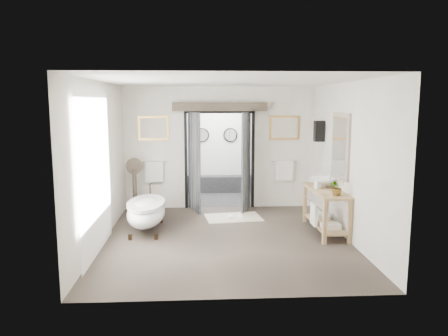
{
  "coord_description": "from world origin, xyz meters",
  "views": [
    {
      "loc": [
        -0.47,
        -7.83,
        2.54
      ],
      "look_at": [
        0.0,
        0.6,
        1.25
      ],
      "focal_mm": 35.0,
      "sensor_mm": 36.0,
      "label": 1
    }
  ],
  "objects_px": {
    "clawfoot_tub": "(146,211)",
    "basin": "(323,182)",
    "rug": "(233,217)",
    "vanity": "(325,207)"
  },
  "relations": [
    {
      "from": "rug",
      "to": "vanity",
      "type": "bearing_deg",
      "value": -34.57
    },
    {
      "from": "clawfoot_tub",
      "to": "basin",
      "type": "xyz_separation_m",
      "value": [
        3.52,
        0.0,
        0.55
      ]
    },
    {
      "from": "vanity",
      "to": "rug",
      "type": "height_order",
      "value": "vanity"
    },
    {
      "from": "rug",
      "to": "basin",
      "type": "distance_m",
      "value": 2.15
    },
    {
      "from": "vanity",
      "to": "clawfoot_tub",
      "type": "bearing_deg",
      "value": 175.18
    },
    {
      "from": "clawfoot_tub",
      "to": "vanity",
      "type": "relative_size",
      "value": 1.02
    },
    {
      "from": "basin",
      "to": "clawfoot_tub",
      "type": "bearing_deg",
      "value": -156.57
    },
    {
      "from": "clawfoot_tub",
      "to": "basin",
      "type": "height_order",
      "value": "basin"
    },
    {
      "from": "clawfoot_tub",
      "to": "basin",
      "type": "bearing_deg",
      "value": 0.07
    },
    {
      "from": "vanity",
      "to": "basin",
      "type": "relative_size",
      "value": 3.09
    }
  ]
}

